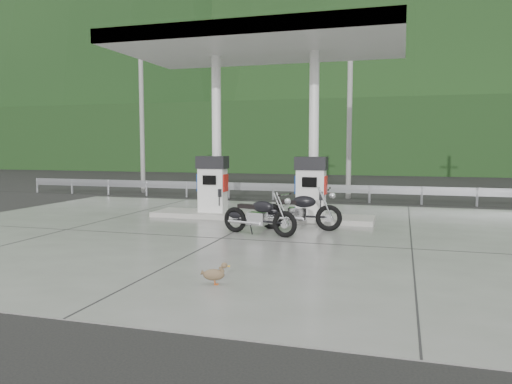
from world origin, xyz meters
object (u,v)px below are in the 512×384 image
(gas_pump_left, at_px, (213,184))
(motorcycle_left, at_px, (300,211))
(duck, at_px, (214,275))
(gas_pump_right, at_px, (311,186))
(motorcycle_right, at_px, (259,216))

(gas_pump_left, xyz_separation_m, motorcycle_left, (3.20, -1.71, -0.55))
(duck, bearing_deg, gas_pump_right, 72.86)
(motorcycle_left, relative_size, motorcycle_right, 1.06)
(gas_pump_left, bearing_deg, motorcycle_right, -49.26)
(motorcycle_right, height_order, duck, motorcycle_right)
(gas_pump_left, xyz_separation_m, motorcycle_right, (2.34, -2.72, -0.57))
(gas_pump_left, xyz_separation_m, duck, (2.91, -7.40, -0.89))
(gas_pump_left, distance_m, gas_pump_right, 3.20)
(gas_pump_left, height_order, duck, gas_pump_left)
(motorcycle_right, bearing_deg, duck, -68.48)
(motorcycle_right, bearing_deg, gas_pump_left, 145.37)
(motorcycle_left, bearing_deg, gas_pump_left, 147.92)
(motorcycle_left, distance_m, duck, 5.71)
(gas_pump_right, xyz_separation_m, motorcycle_right, (-0.86, -2.72, -0.57))
(gas_pump_right, bearing_deg, duck, -92.26)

